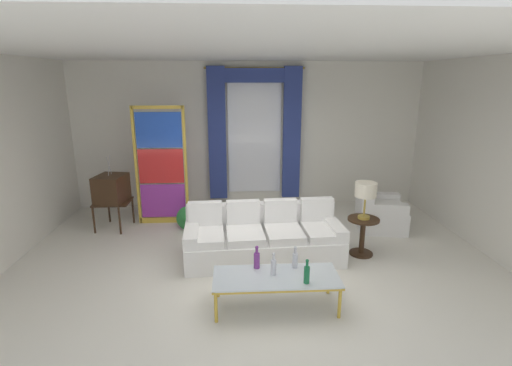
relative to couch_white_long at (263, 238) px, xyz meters
name	(u,v)px	position (x,y,z in m)	size (l,w,h in m)	color
ground_plane	(257,270)	(-0.12, -0.42, -0.31)	(16.00, 16.00, 0.00)	silver
wall_rear	(248,136)	(-0.12, 2.64, 1.19)	(8.00, 0.12, 3.00)	white
wall_left	(0,162)	(-3.78, 0.18, 1.19)	(0.12, 7.00, 3.00)	white
wall_right	(492,156)	(3.54, 0.18, 1.19)	(0.12, 7.00, 3.00)	white
ceiling_slab	(254,52)	(-0.12, 0.38, 2.71)	(8.00, 7.60, 0.04)	white
curtained_window	(255,125)	(0.01, 2.47, 1.44)	(2.00, 0.17, 2.70)	white
couch_white_long	(263,238)	(0.00, 0.00, 0.00)	(2.38, 1.04, 0.86)	white
coffee_table	(276,278)	(0.05, -1.35, 0.07)	(1.48, 0.60, 0.41)	silver
bottle_blue_decanter	(273,266)	(0.02, -1.32, 0.21)	(0.07, 0.07, 0.28)	silver
bottle_crystal_tall	(307,274)	(0.38, -1.53, 0.22)	(0.07, 0.07, 0.30)	#196B3D
bottle_amber_squat	(257,259)	(-0.17, -1.14, 0.22)	(0.07, 0.07, 0.29)	#753384
bottle_ruby_flask	(295,259)	(0.30, -1.16, 0.21)	(0.06, 0.06, 0.28)	silver
vintage_tv	(111,190)	(-2.64, 1.34, 0.42)	(0.62, 0.67, 1.35)	#382314
armchair_white	(378,213)	(2.17, 1.04, -0.02)	(0.94, 0.93, 0.80)	white
stained_glass_divider	(161,169)	(-1.77, 1.56, 0.75)	(0.95, 0.05, 2.20)	gold
peacock_figurine	(188,219)	(-1.27, 1.11, -0.09)	(0.44, 0.60, 0.50)	beige
round_side_table	(362,233)	(1.54, -0.01, 0.05)	(0.48, 0.48, 0.59)	#382314
table_lamp_brass	(366,191)	(1.54, -0.01, 0.72)	(0.32, 0.32, 0.57)	#B29338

